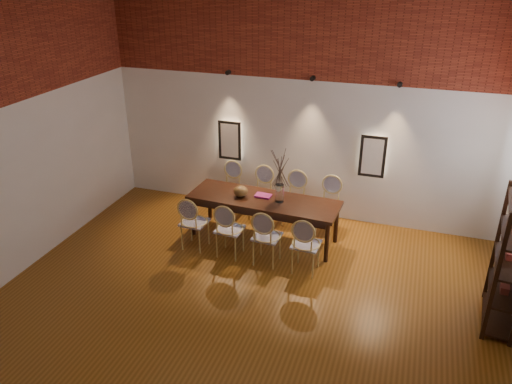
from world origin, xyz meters
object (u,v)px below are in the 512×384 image
(bowl, at_px, (241,191))
(shelving_rack, at_px, (510,262))
(vase, at_px, (280,193))
(chair_near_a, at_px, (195,222))
(chair_far_c, at_px, (294,200))
(chair_near_d, at_px, (306,244))
(chair_far_a, at_px, (229,189))
(chair_far_d, at_px, (328,206))
(dining_table, at_px, (263,219))
(chair_near_b, at_px, (230,229))
(book, at_px, (263,196))
(chair_near_c, at_px, (267,236))
(chair_far_b, at_px, (261,194))

(bowl, bearing_deg, shelving_rack, -14.48)
(vase, height_order, shelving_rack, shelving_rack)
(chair_near_a, relative_size, chair_far_c, 1.00)
(chair_near_d, xyz_separation_m, chair_far_a, (-1.81, 1.46, 0.00))
(chair_far_a, xyz_separation_m, bowl, (0.51, -0.76, 0.37))
(chair_far_d, bearing_deg, dining_table, 35.99)
(chair_near_a, height_order, chair_near_d, same)
(dining_table, relative_size, chair_far_c, 2.67)
(chair_far_c, bearing_deg, chair_far_d, 180.00)
(chair_near_b, bearing_deg, chair_far_a, 114.66)
(chair_far_a, bearing_deg, chair_far_c, 180.00)
(chair_near_b, distance_m, chair_far_c, 1.50)
(chair_near_b, xyz_separation_m, chair_far_d, (1.32, 1.30, 0.00))
(dining_table, bearing_deg, book, 117.18)
(book, bearing_deg, chair_far_d, 28.84)
(chair_near_c, distance_m, shelving_rack, 3.35)
(chair_far_d, relative_size, bowl, 3.92)
(vase, bearing_deg, chair_far_a, 147.72)
(book, bearing_deg, chair_far_c, 56.92)
(vase, xyz_separation_m, book, (-0.31, 0.09, -0.14))
(dining_table, bearing_deg, chair_near_c, -65.34)
(chair_far_a, xyz_separation_m, shelving_rack, (4.48, -1.79, 0.43))
(dining_table, bearing_deg, chair_near_a, -144.01)
(shelving_rack, bearing_deg, book, 168.38)
(chair_near_a, xyz_separation_m, chair_far_a, (0.07, 1.36, 0.00))
(chair_near_a, bearing_deg, chair_near_b, -0.00)
(chair_near_b, relative_size, shelving_rack, 0.52)
(chair_near_c, height_order, book, chair_near_c)
(dining_table, distance_m, chair_near_b, 0.76)
(chair_far_a, relative_size, shelving_rack, 0.52)
(chair_near_c, relative_size, vase, 3.13)
(dining_table, bearing_deg, chair_near_d, -35.99)
(chair_near_d, bearing_deg, chair_near_c, 180.00)
(chair_far_c, height_order, bowl, chair_far_c)
(chair_near_c, distance_m, vase, 0.81)
(chair_near_b, distance_m, chair_near_d, 1.25)
(chair_near_a, distance_m, bowl, 0.92)
(dining_table, height_order, chair_far_b, chair_far_b)
(vase, bearing_deg, chair_near_a, -153.68)
(chair_near_d, height_order, chair_far_d, same)
(chair_near_a, relative_size, chair_near_d, 1.00)
(chair_far_a, height_order, shelving_rack, shelving_rack)
(chair_near_a, distance_m, chair_near_c, 1.25)
(chair_near_d, bearing_deg, chair_near_b, 180.00)
(bowl, bearing_deg, chair_far_c, 43.11)
(dining_table, distance_m, chair_near_c, 0.76)
(chair_far_b, height_order, chair_far_d, same)
(dining_table, xyz_separation_m, shelving_rack, (3.58, -1.06, 0.53))
(chair_near_c, bearing_deg, shelving_rack, -3.20)
(chair_near_d, bearing_deg, shelving_rack, -3.94)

